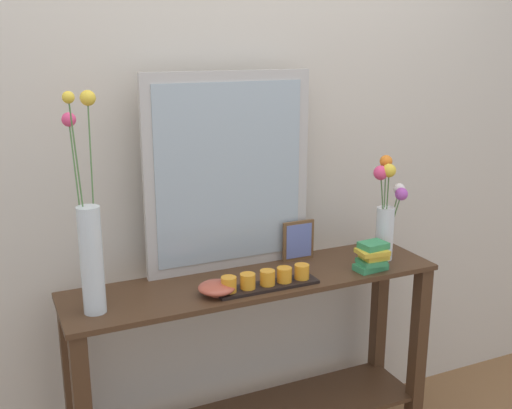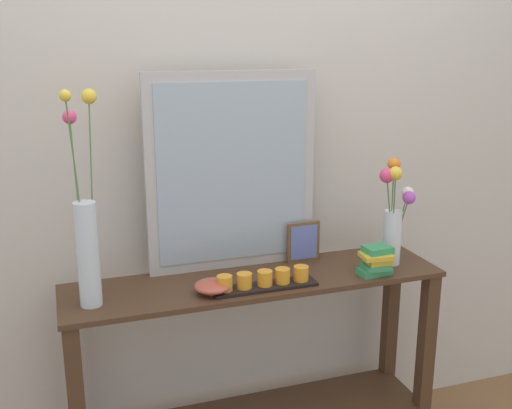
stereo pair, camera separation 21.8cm
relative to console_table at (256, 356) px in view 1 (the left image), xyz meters
name	(u,v)px [view 1 (the left image)]	position (x,y,z in m)	size (l,w,h in m)	color
wall_back	(225,137)	(0.00, 0.30, 0.83)	(6.40, 0.08, 2.70)	beige
console_table	(256,356)	(0.00, 0.00, 0.00)	(1.46, 0.36, 0.85)	#472D1C
mirror_leaning	(229,173)	(-0.05, 0.15, 0.72)	(0.67, 0.03, 0.77)	#B7B2AD
tall_vase_left	(90,240)	(-0.61, -0.03, 0.58)	(0.13, 0.22, 0.73)	silver
vase_right	(387,212)	(0.57, -0.04, 0.53)	(0.17, 0.11, 0.44)	silver
candle_tray	(266,281)	(0.00, -0.10, 0.36)	(0.39, 0.09, 0.07)	black
picture_frame_small	(298,241)	(0.24, 0.11, 0.41)	(0.14, 0.01, 0.17)	brown
decorative_bowl	(217,288)	(-0.19, -0.09, 0.36)	(0.13, 0.13, 0.05)	#B24C38
book_stack	(372,257)	(0.45, -0.11, 0.39)	(0.14, 0.11, 0.11)	#388E56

